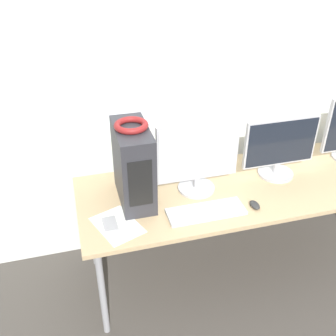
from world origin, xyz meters
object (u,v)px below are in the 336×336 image
(monitor_main, at_px, (198,157))
(monitor_right_near, at_px, (280,147))
(headphones, at_px, (131,125))
(cell_phone, at_px, (110,224))
(keyboard, at_px, (206,211))
(mouse, at_px, (255,205))
(pc_tower, at_px, (133,165))

(monitor_main, height_order, monitor_right_near, monitor_main)
(headphones, relative_size, monitor_right_near, 0.38)
(monitor_main, distance_m, cell_phone, 0.66)
(keyboard, distance_m, mouse, 0.30)
(headphones, height_order, keyboard, headphones)
(headphones, xyz_separation_m, mouse, (0.67, -0.28, -0.48))
(pc_tower, relative_size, monitor_right_near, 0.95)
(keyboard, relative_size, cell_phone, 3.57)
(keyboard, bearing_deg, monitor_main, 84.29)
(monitor_right_near, relative_size, keyboard, 1.09)
(monitor_main, relative_size, mouse, 5.80)
(headphones, relative_size, monitor_main, 0.37)
(headphones, height_order, monitor_right_near, headphones)
(pc_tower, xyz_separation_m, cell_phone, (-0.18, -0.21, -0.23))
(cell_phone, bearing_deg, mouse, -6.64)
(pc_tower, xyz_separation_m, monitor_main, (0.39, -0.01, -0.00))
(cell_phone, bearing_deg, monitor_right_near, 8.86)
(keyboard, bearing_deg, headphones, 145.58)
(pc_tower, height_order, monitor_right_near, pc_tower)
(pc_tower, distance_m, cell_phone, 0.37)
(monitor_right_near, xyz_separation_m, mouse, (-0.30, -0.29, -0.19))
(keyboard, xyz_separation_m, cell_phone, (-0.56, 0.04, -0.01))
(headphones, bearing_deg, keyboard, -34.42)
(pc_tower, xyz_separation_m, mouse, (0.67, -0.27, -0.22))
(monitor_main, bearing_deg, pc_tower, 179.18)
(monitor_main, bearing_deg, headphones, 179.06)
(monitor_main, height_order, cell_phone, monitor_main)
(pc_tower, distance_m, monitor_main, 0.40)
(mouse, height_order, cell_phone, mouse)
(pc_tower, height_order, monitor_main, pc_tower)
(headphones, bearing_deg, cell_phone, -131.04)
(keyboard, bearing_deg, pc_tower, 145.67)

